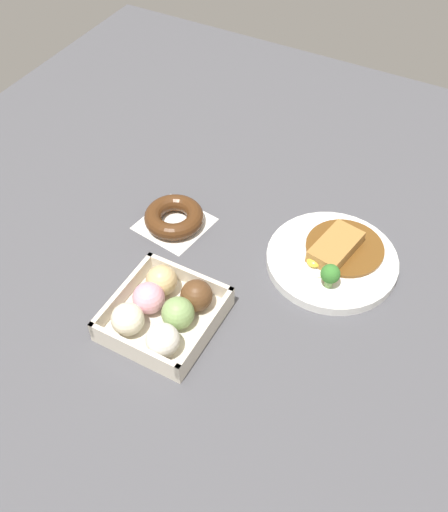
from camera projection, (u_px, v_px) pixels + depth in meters
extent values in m
plane|color=#4C4C51|center=(248.00, 299.00, 1.00)|extent=(1.60, 1.60, 0.00)
cylinder|color=white|center=(332.00, 261.00, 1.05)|extent=(0.23, 0.23, 0.02)
cylinder|color=brown|center=(345.00, 248.00, 1.06)|extent=(0.14, 0.14, 0.01)
cube|color=#A87538|center=(336.00, 247.00, 1.04)|extent=(0.11, 0.07, 0.02)
cylinder|color=white|center=(314.00, 265.00, 1.03)|extent=(0.06, 0.06, 0.00)
ellipsoid|color=yellow|center=(315.00, 261.00, 1.02)|extent=(0.03, 0.03, 0.01)
cylinder|color=#8CB766|center=(329.00, 282.00, 0.99)|extent=(0.01, 0.01, 0.02)
sphere|color=#387A2D|center=(330.00, 274.00, 0.98)|extent=(0.03, 0.03, 0.03)
cube|color=orange|center=(329.00, 277.00, 1.00)|extent=(0.02, 0.02, 0.02)
cube|color=beige|center=(164.00, 319.00, 0.97)|extent=(0.17, 0.16, 0.01)
cube|color=beige|center=(134.00, 350.00, 0.90)|extent=(0.01, 0.16, 0.03)
cube|color=beige|center=(190.00, 277.00, 1.00)|extent=(0.01, 0.16, 0.03)
cube|color=beige|center=(206.00, 331.00, 0.93)|extent=(0.17, 0.01, 0.03)
cube|color=beige|center=(123.00, 293.00, 0.98)|extent=(0.17, 0.01, 0.03)
sphere|color=silver|center=(163.00, 340.00, 0.90)|extent=(0.05, 0.05, 0.05)
sphere|color=#84A860|center=(178.00, 313.00, 0.94)|extent=(0.05, 0.05, 0.05)
sphere|color=brown|center=(196.00, 295.00, 0.96)|extent=(0.05, 0.05, 0.05)
sphere|color=#EFE5C6|center=(128.00, 319.00, 0.93)|extent=(0.05, 0.05, 0.05)
sphere|color=pink|center=(149.00, 298.00, 0.96)|extent=(0.05, 0.05, 0.05)
sphere|color=#DBB77A|center=(162.00, 280.00, 0.98)|extent=(0.05, 0.05, 0.05)
cube|color=white|center=(175.00, 224.00, 1.12)|extent=(0.13, 0.13, 0.00)
torus|color=#4C2B14|center=(174.00, 217.00, 1.11)|extent=(0.11, 0.11, 0.03)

